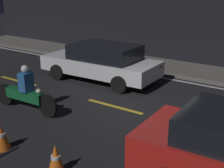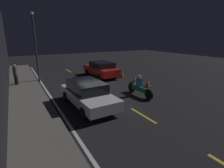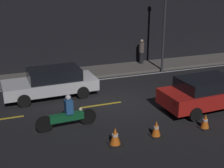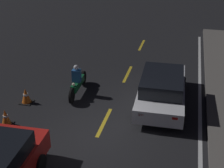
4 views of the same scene
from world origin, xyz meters
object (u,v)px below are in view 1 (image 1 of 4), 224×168
Objects in this scene: traffic_cone_near at (1,137)px; traffic_cone_mid at (56,159)px; sedan_white at (102,61)px; motorcycle at (25,92)px.

traffic_cone_mid is (1.67, 0.05, -0.02)m from traffic_cone_near.
traffic_cone_near is at bearing -178.28° from traffic_cone_mid.
sedan_white reaches higher than traffic_cone_near.
traffic_cone_mid is (2.95, -5.47, -0.44)m from sedan_white.
sedan_white is 3.70m from motorcycle.
sedan_white reaches higher than motorcycle.
sedan_white reaches higher than traffic_cone_mid.
traffic_cone_mid is at bearing -33.48° from motorcycle.
motorcycle is 3.85× the size of traffic_cone_mid.
sedan_white is 6.23m from traffic_cone_mid.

